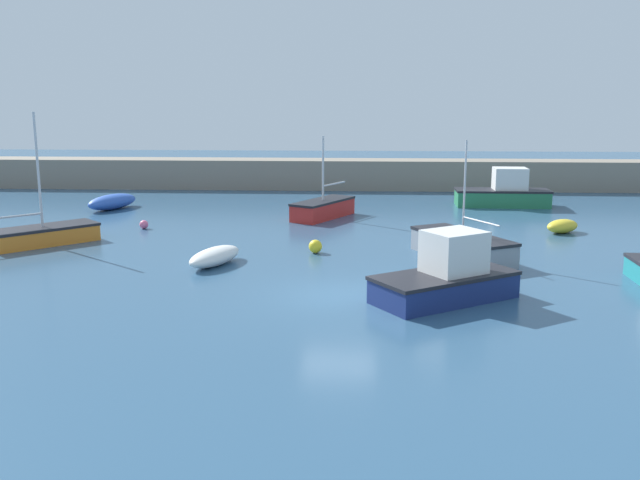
% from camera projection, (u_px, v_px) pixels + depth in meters
% --- Properties ---
extents(ground_plane, '(120.00, 120.00, 0.20)m').
position_uv_depth(ground_plane, '(339.00, 299.00, 23.81)').
color(ground_plane, '#2D5170').
extents(harbor_breakwater, '(66.75, 2.52, 2.05)m').
position_uv_depth(harbor_breakwater, '(348.00, 174.00, 49.94)').
color(harbor_breakwater, gray).
rests_on(harbor_breakwater, ground_plane).
extents(sailboat_short_mast, '(3.98, 5.21, 4.81)m').
position_uv_depth(sailboat_short_mast, '(462.00, 246.00, 29.06)').
color(sailboat_short_mast, gray).
rests_on(sailboat_short_mast, ground_plane).
extents(sailboat_twin_hulled, '(3.47, 4.57, 4.40)m').
position_uv_depth(sailboat_twin_hulled, '(323.00, 208.00, 38.46)').
color(sailboat_twin_hulled, red).
rests_on(sailboat_twin_hulled, ground_plane).
extents(dinghy_near_pier, '(2.06, 1.85, 0.66)m').
position_uv_depth(dinghy_near_pier, '(562.00, 226.00, 34.35)').
color(dinghy_near_pier, yellow).
rests_on(dinghy_near_pier, ground_plane).
extents(sailboat_tall_mast, '(4.54, 4.50, 5.84)m').
position_uv_depth(sailboat_tall_mast, '(43.00, 235.00, 31.76)').
color(sailboat_tall_mast, orange).
rests_on(sailboat_tall_mast, ground_plane).
extents(motorboat_grey_hull, '(5.55, 2.04, 2.29)m').
position_uv_depth(motorboat_grey_hull, '(504.00, 193.00, 42.32)').
color(motorboat_grey_hull, '#287A4C').
rests_on(motorboat_grey_hull, ground_plane).
extents(open_tender_yellow, '(2.23, 3.26, 0.69)m').
position_uv_depth(open_tender_yellow, '(215.00, 256.00, 27.98)').
color(open_tender_yellow, white).
rests_on(open_tender_yellow, ground_plane).
extents(rowboat_blue_near, '(2.74, 3.75, 0.87)m').
position_uv_depth(rowboat_blue_near, '(112.00, 202.00, 41.30)').
color(rowboat_blue_near, '#2D56B7').
rests_on(rowboat_blue_near, ground_plane).
extents(motorboat_with_cabin, '(5.17, 4.40, 2.28)m').
position_uv_depth(motorboat_with_cabin, '(447.00, 276.00, 23.19)').
color(motorboat_with_cabin, navy).
rests_on(motorboat_with_cabin, ground_plane).
extents(mooring_buoy_yellow, '(0.57, 0.57, 0.57)m').
position_uv_depth(mooring_buoy_yellow, '(315.00, 246.00, 30.07)').
color(mooring_buoy_yellow, yellow).
rests_on(mooring_buoy_yellow, ground_plane).
extents(mooring_buoy_pink, '(0.43, 0.43, 0.43)m').
position_uv_depth(mooring_buoy_pink, '(144.00, 225.00, 35.41)').
color(mooring_buoy_pink, '#EA668C').
rests_on(mooring_buoy_pink, ground_plane).
extents(mooring_buoy_white, '(0.38, 0.38, 0.38)m').
position_uv_depth(mooring_buoy_white, '(432.00, 233.00, 33.39)').
color(mooring_buoy_white, white).
rests_on(mooring_buoy_white, ground_plane).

